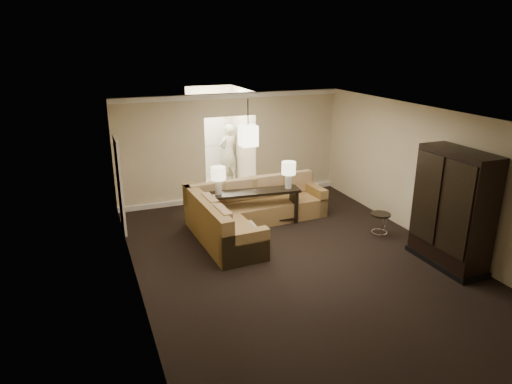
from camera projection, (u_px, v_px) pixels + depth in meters
name	position (u px, v px, depth m)	size (l,w,h in m)	color
ground	(297.00, 260.00, 8.87)	(8.00, 8.00, 0.00)	black
wall_back	(231.00, 147.00, 11.95)	(6.00, 0.04, 2.80)	beige
wall_front	(466.00, 303.00, 4.89)	(6.00, 0.04, 2.80)	beige
wall_left	(133.00, 214.00, 7.39)	(0.04, 8.00, 2.80)	beige
wall_right	(429.00, 176.00, 9.46)	(0.04, 8.00, 2.80)	beige
ceiling	(302.00, 117.00, 7.98)	(6.00, 8.00, 0.02)	silver
crown_molding	(231.00, 96.00, 11.49)	(6.00, 0.10, 0.12)	white
baseboard	(232.00, 196.00, 12.34)	(6.00, 0.10, 0.12)	white
side_door	(120.00, 185.00, 9.98)	(0.05, 0.90, 2.10)	white
foyer	(216.00, 141.00, 13.17)	(1.44, 2.02, 2.80)	silver
sectional_sofa	(249.00, 212.00, 10.25)	(3.31, 2.66, 0.98)	brown
coffee_table	(236.00, 240.00, 9.31)	(1.00, 1.00, 0.40)	beige
console_table	(254.00, 205.00, 10.44)	(2.15, 0.70, 0.82)	black
armoire	(452.00, 212.00, 8.41)	(0.66, 1.55, 2.23)	black
drink_table	(380.00, 220.00, 9.85)	(0.42, 0.42, 0.53)	black
table_lamp_left	(218.00, 176.00, 10.00)	(0.33, 0.33, 0.62)	silver
table_lamp_right	(289.00, 171.00, 10.41)	(0.33, 0.33, 0.62)	silver
pendant_light	(248.00, 135.00, 10.63)	(0.38, 0.38, 1.09)	black
person	(229.00, 149.00, 13.67)	(0.69, 0.46, 1.90)	beige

